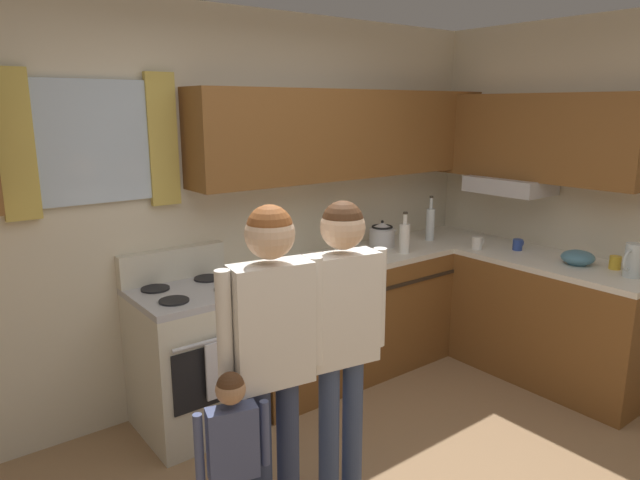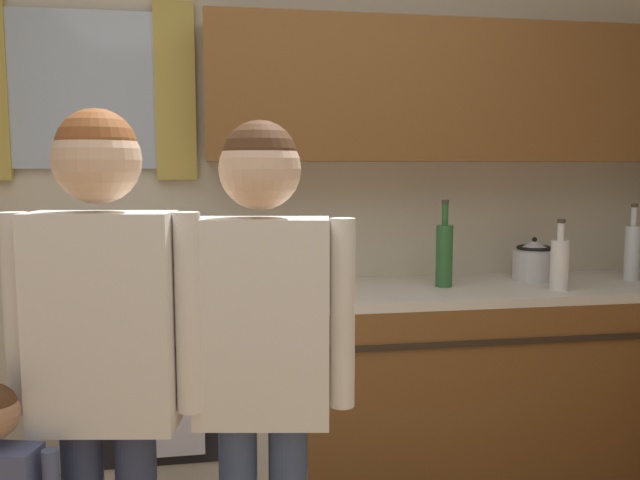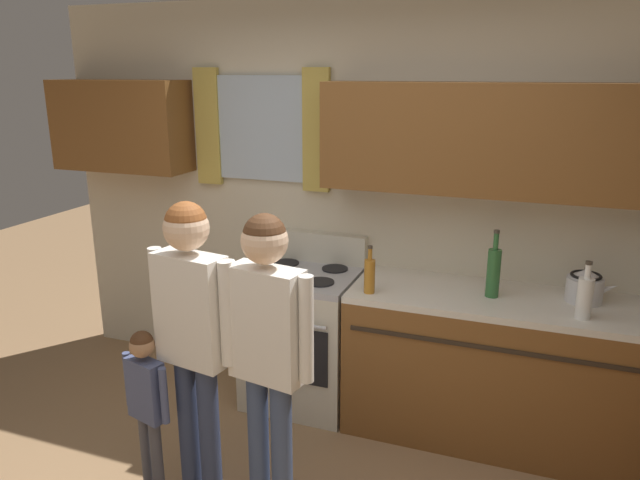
# 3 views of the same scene
# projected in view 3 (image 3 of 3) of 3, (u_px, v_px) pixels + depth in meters

# --- Properties ---
(back_wall_unit) EXTENTS (4.60, 0.42, 2.60)m
(back_wall_unit) POSITION_uv_depth(u_px,v_px,m) (384.00, 180.00, 3.77)
(back_wall_unit) COLOR beige
(back_wall_unit) RESTS_ON ground
(kitchen_counter_run) EXTENTS (2.30, 1.98, 0.90)m
(kitchen_counter_run) POSITION_uv_depth(u_px,v_px,m) (612.00, 421.00, 3.00)
(kitchen_counter_run) COLOR brown
(kitchen_counter_run) RESTS_ON ground
(stove_oven) EXTENTS (0.69, 0.67, 1.10)m
(stove_oven) POSITION_uv_depth(u_px,v_px,m) (303.00, 334.00, 3.94)
(stove_oven) COLOR beige
(stove_oven) RESTS_ON ground
(bottle_oil_amber) EXTENTS (0.06, 0.06, 0.29)m
(bottle_oil_amber) POSITION_uv_depth(u_px,v_px,m) (370.00, 275.00, 3.45)
(bottle_oil_amber) COLOR #B27223
(bottle_oil_amber) RESTS_ON kitchen_counter_run
(bottle_wine_green) EXTENTS (0.08, 0.08, 0.39)m
(bottle_wine_green) POSITION_uv_depth(u_px,v_px,m) (494.00, 271.00, 3.39)
(bottle_wine_green) COLOR #2D6633
(bottle_wine_green) RESTS_ON kitchen_counter_run
(bottle_milk_white) EXTENTS (0.08, 0.08, 0.31)m
(bottle_milk_white) POSITION_uv_depth(u_px,v_px,m) (585.00, 297.00, 3.09)
(bottle_milk_white) COLOR white
(bottle_milk_white) RESTS_ON kitchen_counter_run
(stovetop_kettle) EXTENTS (0.27, 0.20, 0.21)m
(stovetop_kettle) POSITION_uv_depth(u_px,v_px,m) (585.00, 285.00, 3.33)
(stovetop_kettle) COLOR silver
(stovetop_kettle) RESTS_ON kitchen_counter_run
(adult_holding_child) EXTENTS (0.49, 0.21, 1.58)m
(adult_holding_child) POSITION_uv_depth(u_px,v_px,m) (192.00, 321.00, 2.86)
(adult_holding_child) COLOR #2D3856
(adult_holding_child) RESTS_ON ground
(adult_in_plaid) EXTENTS (0.48, 0.21, 1.56)m
(adult_in_plaid) POSITION_uv_depth(u_px,v_px,m) (267.00, 336.00, 2.73)
(adult_in_plaid) COLOR #38476B
(adult_in_plaid) RESTS_ON ground
(small_child) EXTENTS (0.31, 0.14, 0.93)m
(small_child) POSITION_uv_depth(u_px,v_px,m) (146.00, 395.00, 2.99)
(small_child) COLOR #4C4C56
(small_child) RESTS_ON ground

